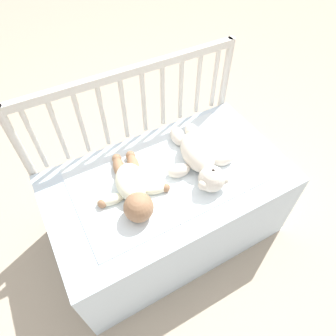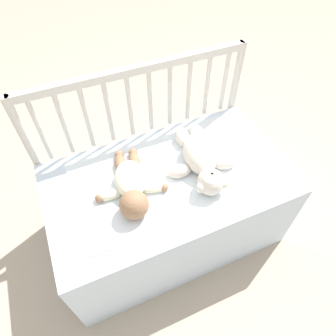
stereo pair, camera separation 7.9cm
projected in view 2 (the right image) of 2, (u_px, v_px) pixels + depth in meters
The scene contains 6 objects.
ground_plane at pixel (169, 229), 1.68m from camera, with size 12.00×12.00×0.00m, color tan.
crib_mattress at pixel (169, 207), 1.50m from camera, with size 1.08×0.62×0.47m.
crib_rail at pixel (141, 113), 1.43m from camera, with size 1.08×0.04×0.83m.
blanket at pixel (167, 173), 1.34m from camera, with size 0.82×0.50×0.01m.
teddy_bear at pixel (201, 159), 1.33m from camera, with size 0.32×0.43×0.12m.
baby at pixel (131, 185), 1.24m from camera, with size 0.32×0.39×0.12m.
Camera 2 is at (-0.33, -0.75, 1.51)m, focal length 32.00 mm.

